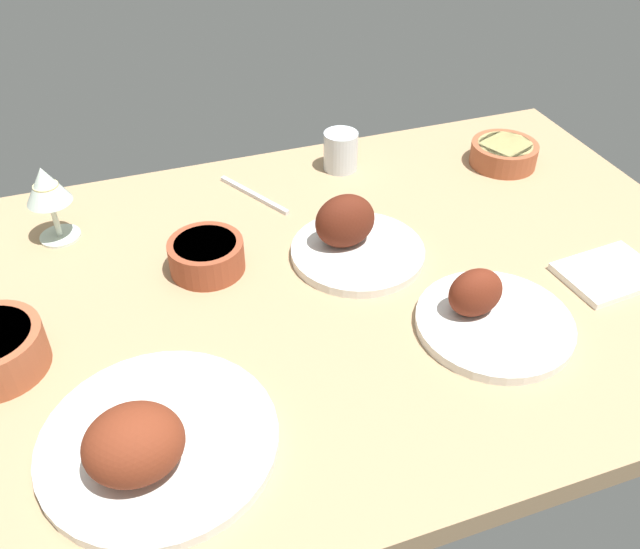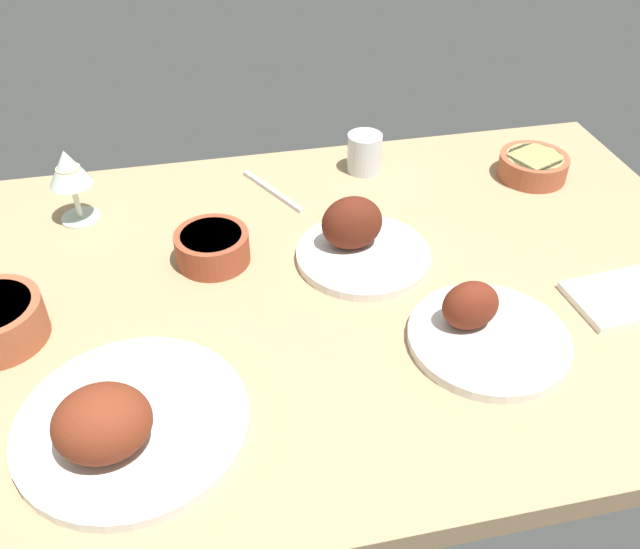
# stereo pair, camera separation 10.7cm
# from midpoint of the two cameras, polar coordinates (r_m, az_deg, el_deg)

# --- Properties ---
(dining_table) EXTENTS (1.40, 0.90, 0.04)m
(dining_table) POSITION_cam_midpoint_polar(r_m,az_deg,el_deg) (1.10, -2.79, -1.74)
(dining_table) COLOR tan
(dining_table) RESTS_ON ground
(plate_center_main) EXTENTS (0.30, 0.30, 0.10)m
(plate_center_main) POSITION_cam_midpoint_polar(r_m,az_deg,el_deg) (0.87, -17.90, -13.57)
(plate_center_main) COLOR silver
(plate_center_main) RESTS_ON dining_table
(plate_far_side) EXTENTS (0.23, 0.23, 0.11)m
(plate_far_side) POSITION_cam_midpoint_polar(r_m,az_deg,el_deg) (1.13, 0.01, 3.03)
(plate_far_side) COLOR silver
(plate_far_side) RESTS_ON dining_table
(plate_near_viewer) EXTENTS (0.23, 0.23, 0.09)m
(plate_near_viewer) POSITION_cam_midpoint_polar(r_m,az_deg,el_deg) (1.02, 11.21, -3.45)
(plate_near_viewer) COLOR silver
(plate_near_viewer) RESTS_ON dining_table
(bowl_potatoes) EXTENTS (0.14, 0.14, 0.05)m
(bowl_potatoes) POSITION_cam_midpoint_polar(r_m,az_deg,el_deg) (1.43, 13.27, 9.95)
(bowl_potatoes) COLOR #A35133
(bowl_potatoes) RESTS_ON dining_table
(bowl_cream) EXTENTS (0.12, 0.12, 0.05)m
(bowl_cream) POSITION_cam_midpoint_polar(r_m,az_deg,el_deg) (1.12, -12.33, 1.55)
(bowl_cream) COLOR brown
(bowl_cream) RESTS_ON dining_table
(wine_glass) EXTENTS (0.08, 0.08, 0.14)m
(wine_glass) POSITION_cam_midpoint_polar(r_m,az_deg,el_deg) (1.24, -24.54, 6.54)
(wine_glass) COLOR silver
(wine_glass) RESTS_ON dining_table
(water_tumbler) EXTENTS (0.07, 0.07, 0.08)m
(water_tumbler) POSITION_cam_midpoint_polar(r_m,az_deg,el_deg) (1.37, -0.50, 10.38)
(water_tumbler) COLOR silver
(water_tumbler) RESTS_ON dining_table
(folded_napkin) EXTENTS (0.16, 0.13, 0.01)m
(folded_napkin) POSITION_cam_midpoint_polar(r_m,az_deg,el_deg) (1.17, 20.98, -0.03)
(folded_napkin) COLOR white
(folded_napkin) RESTS_ON dining_table
(fork_loose) EXTENTS (0.09, 0.17, 0.01)m
(fork_loose) POSITION_cam_midpoint_polar(r_m,az_deg,el_deg) (1.31, -8.00, 6.63)
(fork_loose) COLOR silver
(fork_loose) RESTS_ON dining_table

